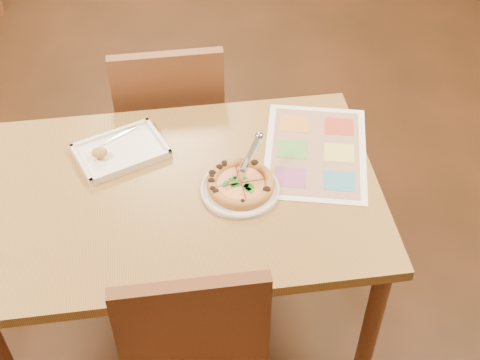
{
  "coord_description": "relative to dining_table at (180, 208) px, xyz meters",
  "views": [
    {
      "loc": [
        -0.01,
        -1.52,
        2.27
      ],
      "look_at": [
        0.2,
        -0.03,
        0.77
      ],
      "focal_mm": 50.0,
      "sensor_mm": 36.0,
      "label": 1
    }
  ],
  "objects": [
    {
      "name": "dining_table",
      "position": [
        0.0,
        0.0,
        0.0
      ],
      "size": [
        1.3,
        0.85,
        0.72
      ],
      "color": "olive",
      "rests_on": "ground"
    },
    {
      "name": "appetizer_tray",
      "position": [
        -0.19,
        0.2,
        0.1
      ],
      "size": [
        0.35,
        0.29,
        0.06
      ],
      "rotation": [
        0.0,
        0.0,
        0.37
      ],
      "color": "white",
      "rests_on": "dining_table"
    },
    {
      "name": "plate",
      "position": [
        0.2,
        -0.03,
        0.09
      ],
      "size": [
        0.32,
        0.32,
        0.01
      ],
      "primitive_type": "cylinder",
      "rotation": [
        0.0,
        0.0,
        0.29
      ],
      "color": "white",
      "rests_on": "dining_table"
    },
    {
      "name": "chair_far",
      "position": [
        -0.0,
        0.6,
        -0.07
      ],
      "size": [
        0.42,
        0.42,
        0.47
      ],
      "rotation": [
        0.0,
        0.0,
        3.14
      ],
      "color": "brown",
      "rests_on": "ground"
    },
    {
      "name": "pizza",
      "position": [
        0.2,
        -0.02,
        0.11
      ],
      "size": [
        0.22,
        0.22,
        0.03
      ],
      "rotation": [
        0.0,
        0.0,
        0.09
      ],
      "color": "#BE8240",
      "rests_on": "plate"
    },
    {
      "name": "menu",
      "position": [
        0.48,
        0.12,
        0.09
      ],
      "size": [
        0.45,
        0.55,
        0.0
      ],
      "primitive_type": "cube",
      "rotation": [
        0.0,
        0.0,
        -0.24
      ],
      "color": "white",
      "rests_on": "dining_table"
    },
    {
      "name": "room",
      "position": [
        0.0,
        0.0,
        0.72
      ],
      "size": [
        7.0,
        7.0,
        7.0
      ],
      "color": "#361B0F",
      "rests_on": "ground"
    },
    {
      "name": "pizza_cutter",
      "position": [
        0.23,
        0.02,
        0.17
      ],
      "size": [
        0.1,
        0.15,
        0.1
      ],
      "rotation": [
        0.0,
        0.0,
        0.98
      ],
      "color": "silver",
      "rests_on": "pizza"
    }
  ]
}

